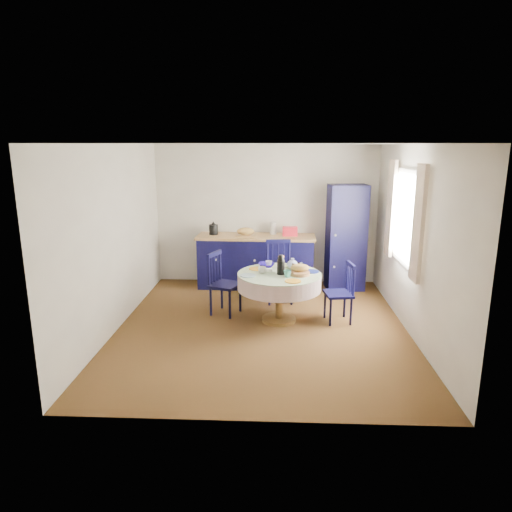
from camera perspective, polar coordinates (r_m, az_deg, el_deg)
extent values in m
plane|color=black|center=(6.48, 0.75, -8.85)|extent=(4.50, 4.50, 0.00)
plane|color=white|center=(5.98, 0.83, 13.85)|extent=(4.50, 4.50, 0.00)
cube|color=silver|center=(8.32, 1.28, 5.19)|extent=(4.00, 0.02, 2.50)
cube|color=silver|center=(6.48, -17.18, 2.12)|extent=(0.02, 4.50, 2.50)
cube|color=silver|center=(6.37, 19.09, 1.77)|extent=(0.02, 4.50, 2.50)
plane|color=white|center=(6.61, 18.51, 4.43)|extent=(0.00, 1.20, 1.20)
cube|color=#F1E9CB|center=(5.92, 19.64, 3.82)|extent=(0.05, 0.34, 1.45)
cube|color=#F1E9CB|center=(7.25, 16.48, 5.75)|extent=(0.05, 0.34, 1.45)
cube|color=black|center=(8.15, -0.01, -0.78)|extent=(2.04, 0.67, 0.89)
cube|color=tan|center=(8.04, -0.01, 2.42)|extent=(2.10, 0.71, 0.04)
cube|color=maroon|center=(8.02, 4.27, 3.07)|extent=(0.26, 0.15, 0.16)
cube|color=tan|center=(8.00, -1.32, 2.58)|extent=(0.35, 0.25, 0.02)
ellipsoid|color=#B79847|center=(7.99, -1.32, 3.11)|extent=(0.31, 0.20, 0.13)
cylinder|color=silver|center=(8.15, 2.18, 3.49)|extent=(0.12, 0.12, 0.22)
cube|color=black|center=(8.08, 11.19, 2.26)|extent=(0.68, 0.52, 1.83)
cylinder|color=white|center=(7.80, 9.72, 2.61)|extent=(0.04, 0.02, 0.04)
cylinder|color=white|center=(7.92, 9.56, -1.30)|extent=(0.04, 0.02, 0.04)
cylinder|color=brown|center=(6.69, 2.86, -7.89)|extent=(0.49, 0.49, 0.05)
cylinder|color=brown|center=(6.57, 2.89, -5.24)|extent=(0.10, 0.10, 0.64)
cylinder|color=brown|center=(6.47, 2.93, -2.41)|extent=(1.13, 1.13, 0.03)
cylinder|color=white|center=(6.50, 2.92, -3.22)|extent=(1.19, 1.19, 0.22)
cylinder|color=silver|center=(6.46, 2.93, -2.23)|extent=(1.19, 1.19, 0.01)
cylinder|color=#91B4C0|center=(6.33, -1.03, -2.45)|extent=(0.22, 0.22, 0.01)
cylinder|color=orange|center=(6.09, 4.64, -3.15)|extent=(0.22, 0.22, 0.01)
cylinder|color=navy|center=(6.58, 6.94, -1.91)|extent=(0.22, 0.22, 0.01)
cylinder|color=#97B66E|center=(6.84, 3.72, -1.24)|extent=(0.22, 0.22, 0.01)
cylinder|color=orange|center=(6.68, 0.05, -1.59)|extent=(0.22, 0.22, 0.01)
cylinder|color=olive|center=(6.40, 5.48, -2.15)|extent=(0.28, 0.28, 0.05)
ellipsoid|color=#B79847|center=(6.38, 5.50, -1.46)|extent=(0.26, 0.16, 0.11)
cube|color=silver|center=(6.56, 1.62, -1.75)|extent=(0.10, 0.07, 0.04)
cylinder|color=black|center=(6.70, -3.30, -6.11)|extent=(0.04, 0.04, 0.43)
cylinder|color=black|center=(6.99, -1.99, -5.26)|extent=(0.04, 0.04, 0.43)
cylinder|color=black|center=(6.85, -5.67, -5.71)|extent=(0.04, 0.04, 0.43)
cylinder|color=black|center=(7.13, -4.30, -4.90)|extent=(0.04, 0.04, 0.43)
cube|color=black|center=(6.84, -3.85, -3.63)|extent=(0.53, 0.54, 0.04)
cylinder|color=black|center=(6.72, -5.92, -1.87)|extent=(0.04, 0.04, 0.48)
cylinder|color=black|center=(7.00, -4.51, -1.19)|extent=(0.04, 0.04, 0.48)
cube|color=black|center=(6.80, -5.24, 0.26)|extent=(0.18, 0.37, 0.06)
cylinder|color=black|center=(6.79, -5.57, -1.87)|extent=(0.02, 0.02, 0.40)
cylinder|color=black|center=(6.86, -5.20, -1.69)|extent=(0.02, 0.02, 0.40)
cylinder|color=black|center=(6.94, -4.83, -1.51)|extent=(0.02, 0.02, 0.40)
cylinder|color=black|center=(7.23, 1.67, -4.47)|extent=(0.04, 0.04, 0.46)
cylinder|color=black|center=(7.28, 4.49, -4.39)|extent=(0.04, 0.04, 0.46)
cylinder|color=black|center=(7.55, 1.40, -3.67)|extent=(0.04, 0.04, 0.46)
cylinder|color=black|center=(7.60, 4.10, -3.60)|extent=(0.04, 0.04, 0.46)
cube|color=black|center=(7.34, 2.94, -2.18)|extent=(0.49, 0.47, 0.04)
cylinder|color=black|center=(7.44, 1.41, 0.07)|extent=(0.04, 0.04, 0.51)
cylinder|color=black|center=(7.48, 4.15, 0.12)|extent=(0.04, 0.04, 0.51)
cube|color=black|center=(7.41, 2.80, 1.84)|extent=(0.40, 0.09, 0.06)
cylinder|color=black|center=(7.45, 2.05, -0.08)|extent=(0.02, 0.02, 0.42)
cylinder|color=black|center=(7.47, 2.78, -0.07)|extent=(0.02, 0.02, 0.42)
cylinder|color=black|center=(7.48, 3.50, -0.05)|extent=(0.02, 0.02, 0.42)
cylinder|color=black|center=(6.81, 8.61, -6.08)|extent=(0.03, 0.03, 0.40)
cylinder|color=black|center=(6.52, 9.29, -7.00)|extent=(0.03, 0.03, 0.40)
cylinder|color=black|center=(6.89, 11.00, -5.95)|extent=(0.03, 0.03, 0.40)
cylinder|color=black|center=(6.61, 11.78, -6.85)|extent=(0.03, 0.03, 0.40)
cube|color=black|center=(6.63, 10.25, -4.70)|extent=(0.42, 0.44, 0.04)
cylinder|color=black|center=(6.76, 11.32, -2.43)|extent=(0.03, 0.03, 0.44)
cylinder|color=black|center=(6.47, 12.13, -3.20)|extent=(0.03, 0.03, 0.44)
cube|color=black|center=(6.56, 11.80, -1.11)|extent=(0.09, 0.35, 0.06)
cylinder|color=black|center=(6.70, 11.50, -2.76)|extent=(0.02, 0.02, 0.37)
cylinder|color=black|center=(6.62, 11.71, -2.96)|extent=(0.02, 0.02, 0.37)
cylinder|color=black|center=(6.54, 11.92, -3.17)|extent=(0.02, 0.02, 0.37)
imported|color=silver|center=(6.46, 0.78, -1.76)|extent=(0.11, 0.11, 0.09)
imported|color=#2F7472|center=(6.28, 3.95, -2.23)|extent=(0.10, 0.10, 0.10)
imported|color=black|center=(6.66, 5.04, -1.28)|extent=(0.13, 0.13, 0.10)
imported|color=silver|center=(6.78, 1.59, -1.00)|extent=(0.10, 0.10, 0.09)
imported|color=#150874|center=(6.78, 1.32, -1.15)|extent=(0.24, 0.24, 0.06)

